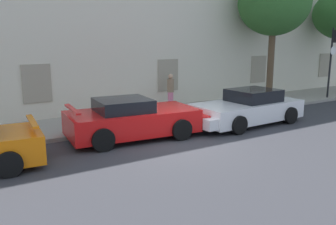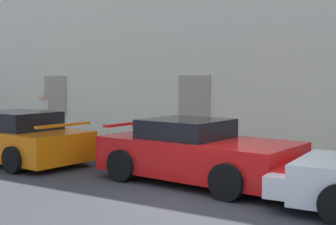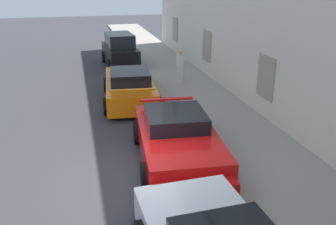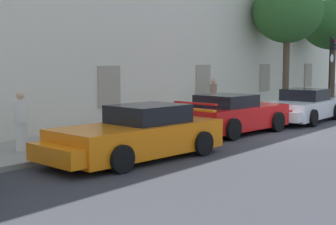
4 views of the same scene
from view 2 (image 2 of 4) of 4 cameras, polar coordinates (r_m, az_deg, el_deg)
ground_plane at (r=9.05m, az=3.89°, el=-10.40°), size 80.00×80.00×0.00m
sidewalk at (r=12.28m, az=12.08°, el=-6.25°), size 60.00×3.04×0.14m
sportscar_red_lead at (r=13.71m, az=-18.62°, el=-3.04°), size 5.20×2.45×1.38m
sportscar_yellow_flank at (r=10.34m, az=4.37°, el=-5.06°), size 4.86×2.57×1.36m
pedestrian_admiring at (r=16.53m, az=-14.89°, el=-0.57°), size 0.39×0.39×1.59m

